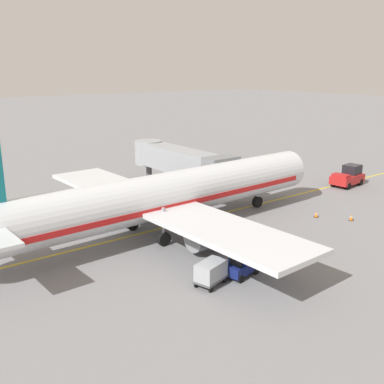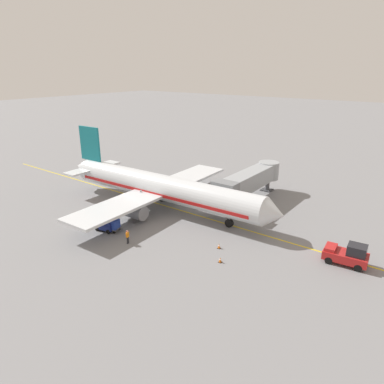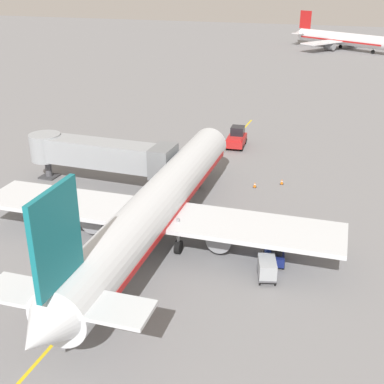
% 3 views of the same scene
% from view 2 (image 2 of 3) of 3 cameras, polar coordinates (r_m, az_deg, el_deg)
% --- Properties ---
extents(ground_plane, '(400.00, 400.00, 0.00)m').
position_cam_2_polar(ground_plane, '(53.52, -4.90, -2.08)').
color(ground_plane, slate).
extents(gate_lead_in_line, '(0.24, 80.00, 0.01)m').
position_cam_2_polar(gate_lead_in_line, '(53.51, -4.90, -2.07)').
color(gate_lead_in_line, gold).
rests_on(gate_lead_in_line, ground).
extents(parked_airliner, '(30.17, 37.30, 10.63)m').
position_cam_2_polar(parked_airliner, '(51.23, -5.13, 0.72)').
color(parked_airliner, silver).
rests_on(parked_airliner, ground).
extents(jet_bridge, '(16.25, 3.50, 4.98)m').
position_cam_2_polar(jet_bridge, '(54.29, 9.31, 1.92)').
color(jet_bridge, '#93999E').
rests_on(jet_bridge, ground).
extents(pushback_tractor, '(2.61, 4.59, 2.40)m').
position_cam_2_polar(pushback_tractor, '(40.90, 23.81, -9.24)').
color(pushback_tractor, '#B21E1E').
rests_on(pushback_tractor, ground).
extents(baggage_tug_lead, '(1.68, 2.68, 1.62)m').
position_cam_2_polar(baggage_tug_lead, '(46.09, -13.75, -5.31)').
color(baggage_tug_lead, navy).
rests_on(baggage_tug_lead, ground).
extents(baggage_cart_front, '(1.87, 2.98, 1.58)m').
position_cam_2_polar(baggage_cart_front, '(45.85, -13.02, -5.06)').
color(baggage_cart_front, '#4C4C51').
rests_on(baggage_cart_front, ground).
extents(baggage_cart_second_in_train, '(1.87, 2.98, 1.58)m').
position_cam_2_polar(baggage_cart_second_in_train, '(48.00, -15.54, -4.14)').
color(baggage_cart_second_in_train, '#4C4C51').
rests_on(baggage_cart_second_in_train, ground).
extents(ground_crew_wing_walker, '(0.72, 0.33, 1.69)m').
position_cam_2_polar(ground_crew_wing_walker, '(42.29, -10.38, -7.03)').
color(ground_crew_wing_walker, '#232328').
rests_on(ground_crew_wing_walker, ground).
extents(safety_cone_nose_left, '(0.36, 0.36, 0.59)m').
position_cam_2_polar(safety_cone_nose_left, '(40.98, 4.39, -8.70)').
color(safety_cone_nose_left, black).
rests_on(safety_cone_nose_left, ground).
extents(safety_cone_nose_right, '(0.36, 0.36, 0.59)m').
position_cam_2_polar(safety_cone_nose_right, '(38.29, 4.57, -10.88)').
color(safety_cone_nose_right, black).
rests_on(safety_cone_nose_right, ground).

